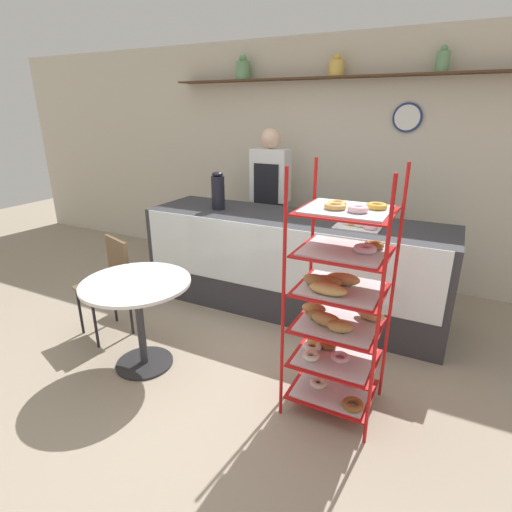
{
  "coord_description": "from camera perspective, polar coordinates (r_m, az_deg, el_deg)",
  "views": [
    {
      "loc": [
        1.36,
        -2.27,
        1.92
      ],
      "look_at": [
        0.0,
        0.42,
        0.82
      ],
      "focal_mm": 28.0,
      "sensor_mm": 36.0,
      "label": 1
    }
  ],
  "objects": [
    {
      "name": "person_worker",
      "position": [
        4.68,
        2.01,
        8.22
      ],
      "size": [
        0.43,
        0.23,
        1.74
      ],
      "color": "#282833",
      "rests_on": "ground_plane"
    },
    {
      "name": "display_counter",
      "position": [
        4.0,
        5.03,
        -1.09
      ],
      "size": [
        2.96,
        0.81,
        0.96
      ],
      "color": "#333338",
      "rests_on": "ground_plane"
    },
    {
      "name": "donut_tray_counter",
      "position": [
        3.61,
        14.7,
        4.39
      ],
      "size": [
        0.39,
        0.34,
        0.05
      ],
      "color": "white",
      "rests_on": "display_counter"
    },
    {
      "name": "coffee_carafe",
      "position": [
        4.13,
        -5.45,
        9.23
      ],
      "size": [
        0.13,
        0.13,
        0.39
      ],
      "color": "black",
      "rests_on": "display_counter"
    },
    {
      "name": "ground_plane",
      "position": [
        3.27,
        -3.46,
        -15.89
      ],
      "size": [
        14.0,
        14.0,
        0.0
      ],
      "primitive_type": "plane",
      "color": "gray"
    },
    {
      "name": "cafe_table",
      "position": [
        3.17,
        -16.5,
        -6.36
      ],
      "size": [
        0.81,
        0.81,
        0.72
      ],
      "color": "#262628",
      "rests_on": "ground_plane"
    },
    {
      "name": "back_wall",
      "position": [
        4.86,
        10.66,
        13.23
      ],
      "size": [
        10.0,
        0.3,
        2.7
      ],
      "color": "beige",
      "rests_on": "ground_plane"
    },
    {
      "name": "pastry_rack",
      "position": [
        2.59,
        11.62,
        -6.96
      ],
      "size": [
        0.58,
        0.51,
        1.64
      ],
      "color": "#B71414",
      "rests_on": "ground_plane"
    },
    {
      "name": "cafe_chair",
      "position": [
        3.76,
        -20.13,
        -2.84
      ],
      "size": [
        0.48,
        0.48,
        0.87
      ],
      "rotation": [
        0.0,
        0.0,
        5.95
      ],
      "color": "black",
      "rests_on": "ground_plane"
    }
  ]
}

